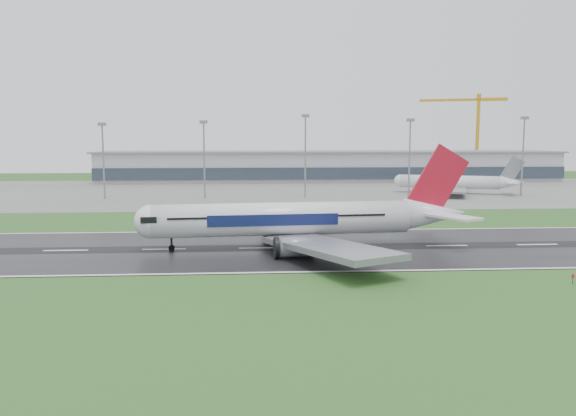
{
  "coord_description": "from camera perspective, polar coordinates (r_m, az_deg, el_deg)",
  "views": [
    {
      "loc": [
        -41.76,
        -117.0,
        23.22
      ],
      "look_at": [
        -33.4,
        12.0,
        7.0
      ],
      "focal_mm": 35.34,
      "sensor_mm": 36.0,
      "label": 1
    }
  ],
  "objects": [
    {
      "name": "terminal",
      "position": [
        305.28,
        4.17,
        4.18
      ],
      "size": [
        240.0,
        36.0,
        15.0
      ],
      "primitive_type": "cube",
      "color": "#9A9BA5",
      "rests_on": "ground"
    },
    {
      "name": "main_airliner",
      "position": [
        118.6,
        1.81,
        0.97
      ],
      "size": [
        75.34,
        72.28,
        20.72
      ],
      "primitive_type": null,
      "rotation": [
        0.0,
        0.0,
        0.08
      ],
      "color": "silver",
      "rests_on": "runway"
    },
    {
      "name": "floodmast_4",
      "position": [
        241.95,
        22.54,
        4.67
      ],
      "size": [
        0.64,
        0.64,
        30.03
      ],
      "primitive_type": "cylinder",
      "color": "gray",
      "rests_on": "ground"
    },
    {
      "name": "apron",
      "position": [
        246.67,
        6.06,
        1.72
      ],
      "size": [
        400.0,
        130.0,
        0.08
      ],
      "primitive_type": "cube",
      "color": "slate",
      "rests_on": "ground"
    },
    {
      "name": "parked_airliner",
      "position": [
        243.2,
        16.44,
        3.2
      ],
      "size": [
        65.67,
        63.55,
        15.26
      ],
      "primitive_type": null,
      "rotation": [
        0.0,
        0.0,
        -0.36
      ],
      "color": "silver",
      "rests_on": "apron"
    },
    {
      "name": "floodmast_3",
      "position": [
        225.68,
        12.12,
        4.8
      ],
      "size": [
        0.64,
        0.64,
        29.13
      ],
      "primitive_type": "cylinder",
      "color": "gray",
      "rests_on": "ground"
    },
    {
      "name": "floodmast_0",
      "position": [
        224.17,
        -18.07,
        4.37
      ],
      "size": [
        0.64,
        0.64,
        27.4
      ],
      "primitive_type": "cylinder",
      "color": "gray",
      "rests_on": "ground"
    },
    {
      "name": "ground",
      "position": [
        126.38,
        15.69,
        -3.71
      ],
      "size": [
        520.0,
        520.0,
        0.0
      ],
      "primitive_type": "plane",
      "color": "#26531E",
      "rests_on": "ground"
    },
    {
      "name": "floodmast_2",
      "position": [
        218.13,
        1.75,
        5.07
      ],
      "size": [
        0.64,
        0.64,
        30.64
      ],
      "primitive_type": "cylinder",
      "color": "gray",
      "rests_on": "ground"
    },
    {
      "name": "runway",
      "position": [
        126.37,
        15.69,
        -3.68
      ],
      "size": [
        400.0,
        45.0,
        0.1
      ],
      "primitive_type": "cube",
      "color": "black",
      "rests_on": "ground"
    },
    {
      "name": "tower_crane",
      "position": [
        342.1,
        18.51,
        6.85
      ],
      "size": [
        46.03,
        19.04,
        47.2
      ],
      "primitive_type": null,
      "rotation": [
        0.0,
        0.0,
        -0.35
      ],
      "color": "#C88E16",
      "rests_on": "ground"
    },
    {
      "name": "floodmast_1",
      "position": [
        217.92,
        -8.43,
        4.69
      ],
      "size": [
        0.64,
        0.64,
        28.27
      ],
      "primitive_type": "cylinder",
      "color": "gray",
      "rests_on": "ground"
    }
  ]
}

